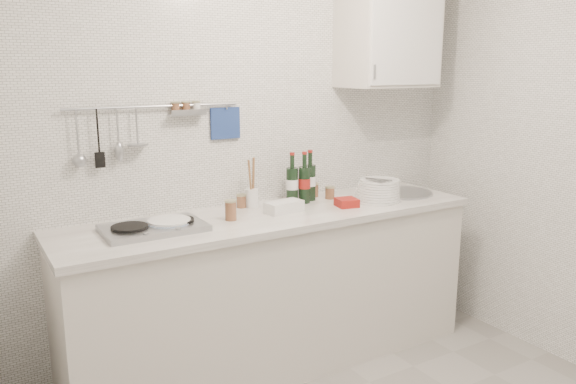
# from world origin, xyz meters

# --- Properties ---
(back_wall) EXTENTS (3.00, 0.02, 2.50)m
(back_wall) POSITION_xyz_m (0.00, 1.40, 1.25)
(back_wall) COLOR silver
(back_wall) RESTS_ON floor
(counter) EXTENTS (2.44, 0.64, 0.96)m
(counter) POSITION_xyz_m (0.01, 1.10, 0.43)
(counter) COLOR silver
(counter) RESTS_ON floor
(wall_rail) EXTENTS (0.98, 0.09, 0.34)m
(wall_rail) POSITION_xyz_m (-0.60, 1.37, 1.43)
(wall_rail) COLOR #93969B
(wall_rail) RESTS_ON back_wall
(wall_cabinet) EXTENTS (0.60, 0.38, 0.70)m
(wall_cabinet) POSITION_xyz_m (0.90, 1.22, 1.95)
(wall_cabinet) COLOR silver
(wall_cabinet) RESTS_ON back_wall
(plate_stack_hob) EXTENTS (0.24, 0.24, 0.04)m
(plate_stack_hob) POSITION_xyz_m (-0.62, 1.10, 0.94)
(plate_stack_hob) COLOR #517EB9
(plate_stack_hob) RESTS_ON counter
(plate_stack_sink) EXTENTS (0.32, 0.30, 0.13)m
(plate_stack_sink) POSITION_xyz_m (0.71, 1.05, 0.98)
(plate_stack_sink) COLOR white
(plate_stack_sink) RESTS_ON counter
(wine_bottles) EXTENTS (0.22, 0.11, 0.31)m
(wine_bottles) POSITION_xyz_m (0.27, 1.23, 1.07)
(wine_bottles) COLOR black
(wine_bottles) RESTS_ON counter
(butter_dish) EXTENTS (0.23, 0.14, 0.06)m
(butter_dish) POSITION_xyz_m (0.05, 1.08, 0.95)
(butter_dish) COLOR white
(butter_dish) RESTS_ON counter
(strawberry_punnet) EXTENTS (0.14, 0.14, 0.05)m
(strawberry_punnet) POSITION_xyz_m (0.44, 1.01, 0.94)
(strawberry_punnet) COLOR #A72312
(strawberry_punnet) RESTS_ON counter
(utensil_crock) EXTENTS (0.07, 0.07, 0.30)m
(utensil_crock) POSITION_xyz_m (-0.05, 1.28, 0.99)
(utensil_crock) COLOR white
(utensil_crock) RESTS_ON counter
(jar_a) EXTENTS (0.06, 0.06, 0.08)m
(jar_a) POSITION_xyz_m (-0.11, 1.31, 0.96)
(jar_a) COLOR brown
(jar_a) RESTS_ON counter
(jar_b) EXTENTS (0.06, 0.06, 0.09)m
(jar_b) POSITION_xyz_m (0.42, 1.33, 0.96)
(jar_b) COLOR brown
(jar_b) RESTS_ON counter
(jar_c) EXTENTS (0.06, 0.06, 0.08)m
(jar_c) POSITION_xyz_m (0.47, 1.22, 0.96)
(jar_c) COLOR brown
(jar_c) RESTS_ON counter
(jar_d) EXTENTS (0.07, 0.07, 0.11)m
(jar_d) POSITION_xyz_m (-0.28, 1.08, 0.98)
(jar_d) COLOR brown
(jar_d) RESTS_ON counter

